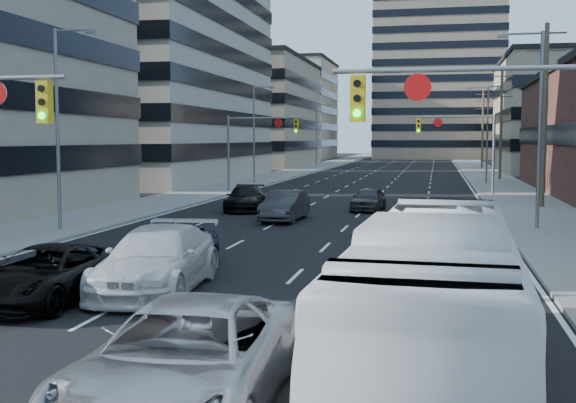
# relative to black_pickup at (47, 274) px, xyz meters

# --- Properties ---
(road_surface) EXTENTS (18.00, 300.00, 0.02)m
(road_surface) POSITION_rel_black_pickup_xyz_m (3.78, 122.67, -0.72)
(road_surface) COLOR black
(road_surface) RESTS_ON ground
(sidewalk_left) EXTENTS (5.00, 300.00, 0.15)m
(sidewalk_left) POSITION_rel_black_pickup_xyz_m (-7.72, 122.67, -0.65)
(sidewalk_left) COLOR slate
(sidewalk_left) RESTS_ON ground
(sidewalk_right) EXTENTS (5.00, 300.00, 0.15)m
(sidewalk_right) POSITION_rel_black_pickup_xyz_m (15.28, 122.67, -0.65)
(sidewalk_right) COLOR slate
(sidewalk_right) RESTS_ON ground
(office_left_mid) EXTENTS (26.00, 34.00, 28.00)m
(office_left_mid) POSITION_rel_black_pickup_xyz_m (-23.22, 52.67, 13.27)
(office_left_mid) COLOR #ADA089
(office_left_mid) RESTS_ON ground
(office_left_far) EXTENTS (20.00, 30.00, 16.00)m
(office_left_far) POSITION_rel_black_pickup_xyz_m (-20.22, 92.67, 7.27)
(office_left_far) COLOR gray
(office_left_far) RESTS_ON ground
(apartment_tower) EXTENTS (26.00, 26.00, 58.00)m
(apartment_tower) POSITION_rel_black_pickup_xyz_m (9.78, 142.67, 28.27)
(apartment_tower) COLOR gray
(apartment_tower) RESTS_ON ground
(bg_block_left) EXTENTS (24.00, 24.00, 20.00)m
(bg_block_left) POSITION_rel_black_pickup_xyz_m (-24.22, 132.67, 9.27)
(bg_block_left) COLOR #ADA089
(bg_block_left) RESTS_ON ground
(signal_near_right) EXTENTS (6.59, 0.33, 6.00)m
(signal_near_right) POSITION_rel_black_pickup_xyz_m (11.23, 0.67, 3.60)
(signal_near_right) COLOR slate
(signal_near_right) RESTS_ON ground
(signal_far_left) EXTENTS (6.09, 0.33, 6.00)m
(signal_far_left) POSITION_rel_black_pickup_xyz_m (-3.90, 37.67, 3.57)
(signal_far_left) COLOR slate
(signal_far_left) RESTS_ON ground
(signal_far_right) EXTENTS (6.09, 0.33, 6.00)m
(signal_far_right) POSITION_rel_black_pickup_xyz_m (11.46, 37.67, 3.57)
(signal_far_right) COLOR slate
(signal_far_right) RESTS_ON ground
(utility_pole_block) EXTENTS (2.20, 0.28, 11.00)m
(utility_pole_block) POSITION_rel_black_pickup_xyz_m (15.98, 28.67, 5.05)
(utility_pole_block) COLOR #4C3D2D
(utility_pole_block) RESTS_ON ground
(utility_pole_midblock) EXTENTS (2.20, 0.28, 11.00)m
(utility_pole_midblock) POSITION_rel_black_pickup_xyz_m (15.98, 58.67, 5.05)
(utility_pole_midblock) COLOR #4C3D2D
(utility_pole_midblock) RESTS_ON ground
(utility_pole_distant) EXTENTS (2.20, 0.28, 11.00)m
(utility_pole_distant) POSITION_rel_black_pickup_xyz_m (15.98, 88.67, 5.05)
(utility_pole_distant) COLOR #4C3D2D
(utility_pole_distant) RESTS_ON ground
(streetlight_left_near) EXTENTS (2.03, 0.22, 9.00)m
(streetlight_left_near) POSITION_rel_black_pickup_xyz_m (-6.56, 12.67, 4.32)
(streetlight_left_near) COLOR slate
(streetlight_left_near) RESTS_ON ground
(streetlight_left_mid) EXTENTS (2.03, 0.22, 9.00)m
(streetlight_left_mid) POSITION_rel_black_pickup_xyz_m (-6.56, 47.67, 4.32)
(streetlight_left_mid) COLOR slate
(streetlight_left_mid) RESTS_ON ground
(streetlight_left_far) EXTENTS (2.03, 0.22, 9.00)m
(streetlight_left_far) POSITION_rel_black_pickup_xyz_m (-6.56, 82.67, 4.32)
(streetlight_left_far) COLOR slate
(streetlight_left_far) RESTS_ON ground
(streetlight_right_near) EXTENTS (2.03, 0.22, 9.00)m
(streetlight_right_near) POSITION_rel_black_pickup_xyz_m (14.12, 17.67, 4.32)
(streetlight_right_near) COLOR slate
(streetlight_right_near) RESTS_ON ground
(streetlight_right_far) EXTENTS (2.03, 0.22, 9.00)m
(streetlight_right_far) POSITION_rel_black_pickup_xyz_m (14.12, 52.67, 4.32)
(streetlight_right_far) COLOR slate
(streetlight_right_far) RESTS_ON ground
(black_pickup) EXTENTS (2.61, 5.32, 1.46)m
(black_pickup) POSITION_rel_black_pickup_xyz_m (0.00, 0.00, 0.00)
(black_pickup) COLOR black
(black_pickup) RESTS_ON ground
(white_van) EXTENTS (2.91, 6.23, 1.76)m
(white_van) POSITION_rel_black_pickup_xyz_m (2.25, 1.86, 0.15)
(white_van) COLOR silver
(white_van) RESTS_ON ground
(silver_suv) EXTENTS (2.96, 6.14, 1.68)m
(silver_suv) POSITION_rel_black_pickup_xyz_m (6.07, -6.45, 0.11)
(silver_suv) COLOR #B4B4B9
(silver_suv) RESTS_ON ground
(transit_bus) EXTENTS (2.92, 10.67, 2.95)m
(transit_bus) POSITION_rel_black_pickup_xyz_m (9.78, -4.50, 0.75)
(transit_bus) COLOR silver
(transit_bus) RESTS_ON ground
(sedan_blue) EXTENTS (1.89, 4.48, 1.51)m
(sedan_blue) POSITION_rel_black_pickup_xyz_m (1.68, 4.77, 0.03)
(sedan_blue) COLOR black
(sedan_blue) RESTS_ON ground
(sedan_grey_center) EXTENTS (1.85, 4.80, 1.56)m
(sedan_grey_center) POSITION_rel_black_pickup_xyz_m (2.18, 19.23, 0.05)
(sedan_grey_center) COLOR #2E2E31
(sedan_grey_center) RESTS_ON ground
(sedan_black_far) EXTENTS (2.68, 5.24, 1.46)m
(sedan_black_far) POSITION_rel_black_pickup_xyz_m (-1.14, 23.81, 0.00)
(sedan_black_far) COLOR black
(sedan_black_far) RESTS_ON ground
(sedan_grey_right) EXTENTS (2.02, 4.23, 1.39)m
(sedan_grey_right) POSITION_rel_black_pickup_xyz_m (5.89, 25.33, -0.03)
(sedan_grey_right) COLOR #323234
(sedan_grey_right) RESTS_ON ground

